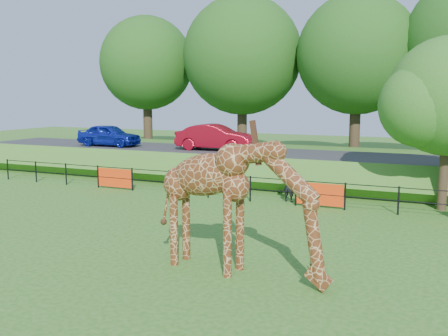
{
  "coord_description": "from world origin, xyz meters",
  "views": [
    {
      "loc": [
        7.45,
        -11.57,
        4.49
      ],
      "look_at": [
        0.51,
        4.07,
        2.0
      ],
      "focal_mm": 40.0,
      "sensor_mm": 36.0,
      "label": 1
    }
  ],
  "objects_px": {
    "giraffe": "(239,207)",
    "car_blue": "(109,135)",
    "car_red": "(215,137)",
    "visitor": "(289,185)"
  },
  "relations": [
    {
      "from": "car_red",
      "to": "visitor",
      "type": "bearing_deg",
      "value": -134.75
    },
    {
      "from": "giraffe",
      "to": "car_blue",
      "type": "height_order",
      "value": "giraffe"
    },
    {
      "from": "car_blue",
      "to": "visitor",
      "type": "bearing_deg",
      "value": -112.32
    },
    {
      "from": "car_blue",
      "to": "car_red",
      "type": "height_order",
      "value": "car_red"
    },
    {
      "from": "giraffe",
      "to": "car_blue",
      "type": "bearing_deg",
      "value": 143.47
    },
    {
      "from": "giraffe",
      "to": "car_red",
      "type": "bearing_deg",
      "value": 124.58
    },
    {
      "from": "visitor",
      "to": "car_blue",
      "type": "bearing_deg",
      "value": -11.91
    },
    {
      "from": "giraffe",
      "to": "car_red",
      "type": "xyz_separation_m",
      "value": [
        -7.3,
        14.3,
        0.42
      ]
    },
    {
      "from": "car_red",
      "to": "car_blue",
      "type": "bearing_deg",
      "value": 91.81
    },
    {
      "from": "giraffe",
      "to": "car_red",
      "type": "relative_size",
      "value": 1.09
    }
  ]
}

